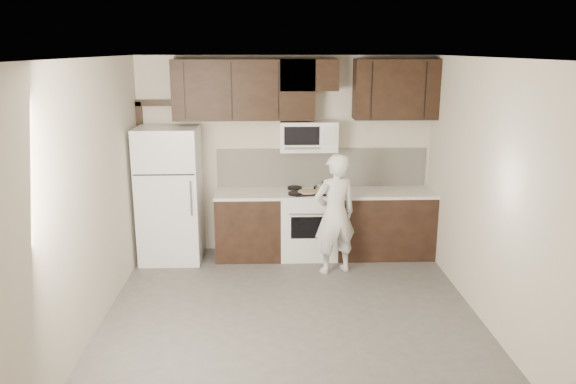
{
  "coord_description": "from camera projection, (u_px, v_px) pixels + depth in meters",
  "views": [
    {
      "loc": [
        -0.23,
        -5.37,
        2.79
      ],
      "look_at": [
        -0.01,
        0.9,
        1.18
      ],
      "focal_mm": 35.0,
      "sensor_mm": 36.0,
      "label": 1
    }
  ],
  "objects": [
    {
      "name": "saucepan",
      "position": [
        323.0,
        189.0,
        7.4
      ],
      "size": [
        0.33,
        0.19,
        0.18
      ],
      "color": "silver",
      "rests_on": "stove"
    },
    {
      "name": "door_trim",
      "position": [
        145.0,
        164.0,
        7.67
      ],
      "size": [
        0.5,
        0.08,
        2.12
      ],
      "color": "black",
      "rests_on": "floor"
    },
    {
      "name": "upper_cabinets",
      "position": [
        302.0,
        88.0,
        7.35
      ],
      "size": [
        3.48,
        0.35,
        0.78
      ],
      "color": "black",
      "rests_on": "back_wall"
    },
    {
      "name": "stove",
      "position": [
        308.0,
        223.0,
        7.67
      ],
      "size": [
        0.76,
        0.66,
        0.94
      ],
      "color": "white",
      "rests_on": "floor"
    },
    {
      "name": "floor",
      "position": [
        292.0,
        321.0,
        5.9
      ],
      "size": [
        4.5,
        4.5,
        0.0
      ],
      "primitive_type": "plane",
      "color": "#504D4B",
      "rests_on": "ground"
    },
    {
      "name": "counter_run",
      "position": [
        330.0,
        224.0,
        7.69
      ],
      "size": [
        2.95,
        0.64,
        0.91
      ],
      "color": "black",
      "rests_on": "floor"
    },
    {
      "name": "pizza",
      "position": [
        308.0,
        192.0,
        7.45
      ],
      "size": [
        0.3,
        0.3,
        0.02
      ],
      "primitive_type": "cylinder",
      "rotation": [
        0.0,
        0.0,
        0.18
      ],
      "color": "#D4B78E",
      "rests_on": "baking_tray"
    },
    {
      "name": "microwave",
      "position": [
        308.0,
        136.0,
        7.49
      ],
      "size": [
        0.76,
        0.42,
        0.4
      ],
      "color": "white",
      "rests_on": "upper_cabinets"
    },
    {
      "name": "ceiling",
      "position": [
        293.0,
        58.0,
        5.23
      ],
      "size": [
        4.5,
        4.5,
        0.0
      ],
      "primitive_type": "plane",
      "rotation": [
        3.14,
        0.0,
        0.0
      ],
      "color": "white",
      "rests_on": "back_wall"
    },
    {
      "name": "person",
      "position": [
        335.0,
        214.0,
        7.03
      ],
      "size": [
        0.65,
        0.54,
        1.54
      ],
      "primitive_type": "imported",
      "rotation": [
        0.0,
        0.0,
        3.48
      ],
      "color": "silver",
      "rests_on": "floor"
    },
    {
      "name": "refrigerator",
      "position": [
        170.0,
        195.0,
        7.45
      ],
      "size": [
        0.8,
        0.76,
        1.8
      ],
      "color": "white",
      "rests_on": "floor"
    },
    {
      "name": "back_wall",
      "position": [
        286.0,
        155.0,
        7.74
      ],
      "size": [
        4.0,
        0.0,
        4.0
      ],
      "primitive_type": "plane",
      "rotation": [
        1.57,
        0.0,
        0.0
      ],
      "color": "beige",
      "rests_on": "ground"
    },
    {
      "name": "baking_tray",
      "position": [
        308.0,
        193.0,
        7.46
      ],
      "size": [
        0.43,
        0.35,
        0.02
      ],
      "primitive_type": "cube",
      "rotation": [
        0.0,
        0.0,
        0.18
      ],
      "color": "black",
      "rests_on": "counter_run"
    },
    {
      "name": "backsplash",
      "position": [
        322.0,
        167.0,
        7.79
      ],
      "size": [
        2.9,
        0.02,
        0.54
      ],
      "primitive_type": "cube",
      "color": "beige",
      "rests_on": "counter_run"
    }
  ]
}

